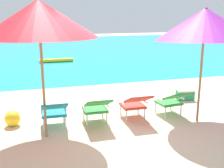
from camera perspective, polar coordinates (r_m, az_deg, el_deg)
The scene contains 11 objects.
ground_plane at distance 10.11m, azimuth -5.48°, elevation 0.79°, with size 40.00×40.00×0.00m, color beige.
ocean_band at distance 18.13m, azimuth -10.26°, elevation 6.80°, with size 40.00×18.00×0.01m, color teal.
swim_buoy at distance 13.82m, azimuth -11.22°, elevation 4.74°, with size 0.18×0.18×1.60m, color yellow.
lounge_chair_far_left at distance 5.99m, azimuth -11.68°, elevation -5.26°, with size 0.56×0.89×0.68m.
lounge_chair_near_left at distance 6.08m, azimuth -3.17°, elevation -4.65°, with size 0.56×0.88×0.68m.
lounge_chair_near_right at distance 6.35m, azimuth 4.75°, elevation -3.84°, with size 0.55×0.88×0.68m.
lounge_chair_far_right at distance 6.70m, azimuth 12.26°, elevation -3.14°, with size 0.63×0.93×0.68m.
beach_umbrella_left at distance 5.27m, azimuth -14.60°, elevation 12.75°, with size 2.70×2.71×2.63m.
beach_umbrella_right at distance 6.23m, azimuth 18.32°, elevation 11.48°, with size 2.38×2.41×2.53m.
beach_ball at distance 6.44m, azimuth -19.54°, elevation -6.62°, with size 0.33×0.33×0.33m, color yellow.
cooler_box at distance 8.09m, azimuth 14.60°, elevation -1.98°, with size 0.52×0.39×0.32m.
Camera 1 is at (-1.73, -5.66, 2.41)m, focal length 45.06 mm.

